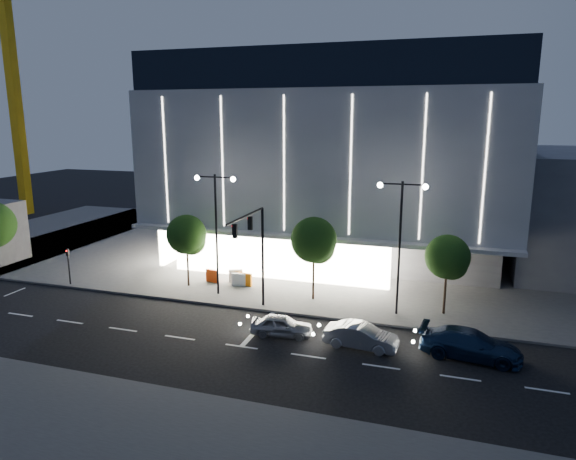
# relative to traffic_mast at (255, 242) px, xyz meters

# --- Properties ---
(ground) EXTENTS (160.00, 160.00, 0.00)m
(ground) POSITION_rel_traffic_mast_xyz_m (-1.00, -3.34, -5.03)
(ground) COLOR black
(ground) RESTS_ON ground
(sidewalk_museum) EXTENTS (70.00, 40.00, 0.15)m
(sidewalk_museum) POSITION_rel_traffic_mast_xyz_m (4.00, 20.66, -4.95)
(sidewalk_museum) COLOR #474747
(sidewalk_museum) RESTS_ON ground
(museum) EXTENTS (30.00, 25.80, 18.00)m
(museum) POSITION_rel_traffic_mast_xyz_m (1.98, 18.97, 4.25)
(museum) COLOR #4C4C51
(museum) RESTS_ON ground
(traffic_mast) EXTENTS (0.33, 5.89, 7.07)m
(traffic_mast) POSITION_rel_traffic_mast_xyz_m (0.00, 0.00, 0.00)
(traffic_mast) COLOR black
(traffic_mast) RESTS_ON ground
(street_lamp_west) EXTENTS (3.16, 0.36, 9.00)m
(street_lamp_west) POSITION_rel_traffic_mast_xyz_m (-4.00, 2.66, 0.93)
(street_lamp_west) COLOR black
(street_lamp_west) RESTS_ON ground
(street_lamp_east) EXTENTS (3.16, 0.36, 9.00)m
(street_lamp_east) POSITION_rel_traffic_mast_xyz_m (9.00, 2.66, 0.93)
(street_lamp_east) COLOR black
(street_lamp_east) RESTS_ON ground
(ped_signal_far) EXTENTS (0.22, 0.24, 3.00)m
(ped_signal_far) POSITION_rel_traffic_mast_xyz_m (-16.00, 1.16, -3.14)
(ped_signal_far) COLOR black
(ped_signal_far) RESTS_ON ground
(tower_crane) EXTENTS (32.00, 2.00, 28.50)m
(tower_crane) POSITION_rel_traffic_mast_xyz_m (-41.92, 24.66, 15.48)
(tower_crane) COLOR gold
(tower_crane) RESTS_ON ground
(tree_left) EXTENTS (3.02, 3.02, 5.72)m
(tree_left) POSITION_rel_traffic_mast_xyz_m (-6.97, 3.68, -0.99)
(tree_left) COLOR black
(tree_left) RESTS_ON ground
(tree_mid) EXTENTS (3.25, 3.25, 6.15)m
(tree_mid) POSITION_rel_traffic_mast_xyz_m (3.03, 3.68, -0.69)
(tree_mid) COLOR black
(tree_mid) RESTS_ON ground
(tree_right) EXTENTS (2.91, 2.91, 5.51)m
(tree_right) POSITION_rel_traffic_mast_xyz_m (12.03, 3.68, -1.14)
(tree_right) COLOR black
(tree_right) RESTS_ON ground
(car_lead) EXTENTS (3.91, 1.98, 1.28)m
(car_lead) POSITION_rel_traffic_mast_xyz_m (2.71, -2.67, -4.39)
(car_lead) COLOR gray
(car_lead) RESTS_ON ground
(car_second) EXTENTS (4.30, 1.80, 1.38)m
(car_second) POSITION_rel_traffic_mast_xyz_m (7.57, -2.85, -4.34)
(car_second) COLOR #9A9CA1
(car_second) RESTS_ON ground
(car_third) EXTENTS (5.61, 2.76, 1.57)m
(car_third) POSITION_rel_traffic_mast_xyz_m (13.50, -2.28, -4.24)
(car_third) COLOR #112241
(car_third) RESTS_ON ground
(barrier_a) EXTENTS (1.13, 0.47, 1.00)m
(barrier_a) POSITION_rel_traffic_mast_xyz_m (-5.61, 5.00, -4.38)
(barrier_a) COLOR #F13E0D
(barrier_a) RESTS_ON sidewalk_museum
(barrier_b) EXTENTS (1.11, 0.68, 1.00)m
(barrier_b) POSITION_rel_traffic_mast_xyz_m (-3.86, 5.61, -4.38)
(barrier_b) COLOR silver
(barrier_b) RESTS_ON sidewalk_museum
(barrier_c) EXTENTS (1.12, 0.36, 1.00)m
(barrier_c) POSITION_rel_traffic_mast_xyz_m (-2.79, 4.95, -4.38)
(barrier_c) COLOR orange
(barrier_c) RESTS_ON sidewalk_museum
(barrier_d) EXTENTS (1.12, 0.41, 1.00)m
(barrier_d) POSITION_rel_traffic_mast_xyz_m (-3.26, 4.77, -4.38)
(barrier_d) COLOR white
(barrier_d) RESTS_ON sidewalk_museum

